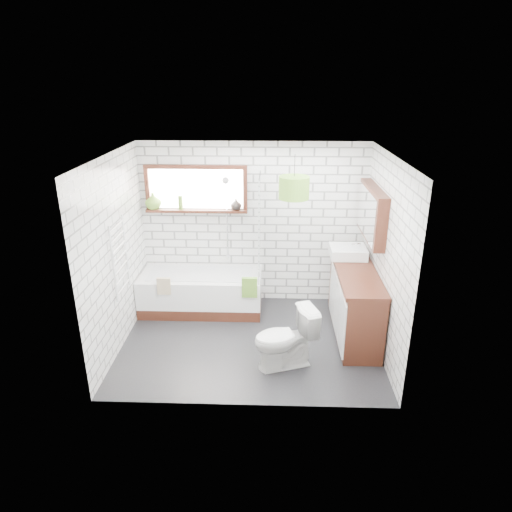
{
  "coord_description": "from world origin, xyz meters",
  "views": [
    {
      "loc": [
        0.28,
        -5.35,
        3.36
      ],
      "look_at": [
        0.08,
        0.25,
        1.15
      ],
      "focal_mm": 32.0,
      "sensor_mm": 36.0,
      "label": 1
    }
  ],
  "objects_px": {
    "bathtub": "(201,292)",
    "vanity": "(355,302)",
    "basin": "(348,252)",
    "pendant": "(294,188)",
    "toilet": "(285,339)"
  },
  "relations": [
    {
      "from": "basin",
      "to": "toilet",
      "type": "height_order",
      "value": "basin"
    },
    {
      "from": "bathtub",
      "to": "pendant",
      "type": "height_order",
      "value": "pendant"
    },
    {
      "from": "vanity",
      "to": "pendant",
      "type": "height_order",
      "value": "pendant"
    },
    {
      "from": "bathtub",
      "to": "toilet",
      "type": "bearing_deg",
      "value": -49.46
    },
    {
      "from": "basin",
      "to": "toilet",
      "type": "bearing_deg",
      "value": -124.62
    },
    {
      "from": "bathtub",
      "to": "vanity",
      "type": "distance_m",
      "value": 2.31
    },
    {
      "from": "bathtub",
      "to": "basin",
      "type": "distance_m",
      "value": 2.28
    },
    {
      "from": "basin",
      "to": "pendant",
      "type": "height_order",
      "value": "pendant"
    },
    {
      "from": "basin",
      "to": "pendant",
      "type": "xyz_separation_m",
      "value": [
        -0.83,
        -0.66,
        1.08
      ]
    },
    {
      "from": "bathtub",
      "to": "basin",
      "type": "height_order",
      "value": "basin"
    },
    {
      "from": "bathtub",
      "to": "pendant",
      "type": "relative_size",
      "value": 4.86
    },
    {
      "from": "bathtub",
      "to": "toilet",
      "type": "relative_size",
      "value": 2.36
    },
    {
      "from": "basin",
      "to": "toilet",
      "type": "xyz_separation_m",
      "value": [
        -0.92,
        -1.33,
        -0.64
      ]
    },
    {
      "from": "bathtub",
      "to": "pendant",
      "type": "distance_m",
      "value": 2.37
    },
    {
      "from": "vanity",
      "to": "pendant",
      "type": "distance_m",
      "value": 1.86
    }
  ]
}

